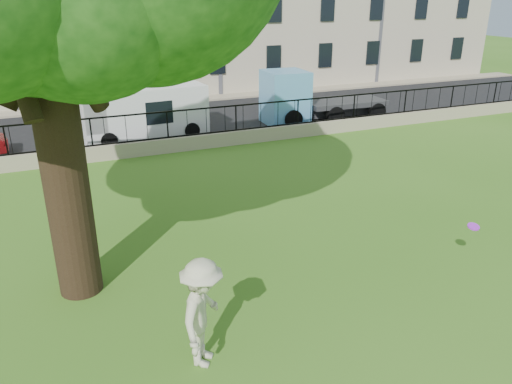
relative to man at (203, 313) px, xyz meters
name	(u,v)px	position (x,y,z in m)	size (l,w,h in m)	color
ground	(307,307)	(2.50, 0.74, -1.03)	(120.00, 120.00, 0.00)	#396E1A
retaining_wall	(169,145)	(2.50, 12.74, -0.73)	(50.00, 0.40, 0.60)	tan
iron_railing	(167,125)	(2.50, 12.74, 0.12)	(50.00, 0.05, 1.13)	black
street	(146,126)	(2.50, 17.44, -1.03)	(60.00, 9.00, 0.01)	black
sidewalk	(128,105)	(2.50, 22.64, -0.97)	(60.00, 1.40, 0.12)	tan
man	(203,313)	(0.00, 0.00, 0.00)	(1.33, 0.77, 2.06)	beige
frisbee	(473,227)	(6.50, 0.38, 0.26)	(0.27, 0.27, 0.03)	#B028E6
white_van	(144,113)	(2.07, 15.38, 0.12)	(5.48, 2.14, 2.30)	white
blue_truck	(323,95)	(11.20, 15.14, 0.28)	(6.24, 2.21, 2.62)	#61ABE4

